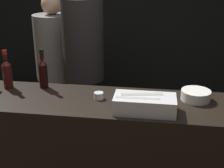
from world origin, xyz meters
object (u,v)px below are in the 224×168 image
object	(u,v)px
red_wine_bottle_tall	(7,72)
ice_bin_with_bottles	(144,103)
person_in_hoodie	(84,62)
candle_votive	(99,96)
bowl_white	(196,95)
red_wine_bottle_black_foil	(43,72)
person_blond_tee	(55,64)

from	to	relation	value
red_wine_bottle_tall	ice_bin_with_bottles	bearing A→B (deg)	-14.04
ice_bin_with_bottles	person_in_hoodie	bearing A→B (deg)	123.28
candle_votive	person_in_hoodie	world-z (taller)	person_in_hoodie
candle_votive	bowl_white	bearing A→B (deg)	6.70
candle_votive	red_wine_bottle_black_foil	xyz separation A→B (m)	(-0.47, 0.15, 0.11)
bowl_white	red_wine_bottle_black_foil	world-z (taller)	red_wine_bottle_black_foil
red_wine_bottle_black_foil	person_blond_tee	bearing A→B (deg)	103.29
ice_bin_with_bottles	bowl_white	world-z (taller)	ice_bin_with_bottles
person_in_hoodie	bowl_white	bearing A→B (deg)	67.96
person_blond_tee	person_in_hoodie	bearing A→B (deg)	5.72
red_wine_bottle_tall	red_wine_bottle_black_foil	xyz separation A→B (m)	(0.28, 0.05, 0.00)
bowl_white	person_blond_tee	world-z (taller)	person_blond_tee
candle_votive	red_wine_bottle_tall	size ratio (longest dim) A/B	0.23
bowl_white	candle_votive	bearing A→B (deg)	-173.30
red_wine_bottle_tall	red_wine_bottle_black_foil	bearing A→B (deg)	10.16
ice_bin_with_bottles	bowl_white	xyz separation A→B (m)	(0.36, 0.25, -0.02)
candle_votive	red_wine_bottle_black_foil	size ratio (longest dim) A/B	0.22
person_in_hoodie	red_wine_bottle_black_foil	bearing A→B (deg)	-1.05
red_wine_bottle_black_foil	person_in_hoodie	bearing A→B (deg)	75.20
ice_bin_with_bottles	person_in_hoodie	size ratio (longest dim) A/B	0.22
red_wine_bottle_black_foil	person_blond_tee	distance (m)	1.00
candle_votive	red_wine_bottle_tall	xyz separation A→B (m)	(-0.75, 0.10, 0.11)
ice_bin_with_bottles	candle_votive	distance (m)	0.37
person_blond_tee	ice_bin_with_bottles	bearing A→B (deg)	-8.07
person_in_hoodie	red_wine_bottle_tall	bearing A→B (deg)	-18.91
bowl_white	candle_votive	size ratio (longest dim) A/B	3.04
ice_bin_with_bottles	candle_votive	world-z (taller)	ice_bin_with_bottles
candle_votive	person_blond_tee	xyz separation A→B (m)	(-0.69, 1.10, -0.13)
person_in_hoodie	candle_votive	bearing A→B (deg)	34.29
ice_bin_with_bottles	red_wine_bottle_tall	xyz separation A→B (m)	(-1.08, 0.27, 0.07)
ice_bin_with_bottles	red_wine_bottle_black_foil	distance (m)	0.87
red_wine_bottle_tall	bowl_white	bearing A→B (deg)	-0.91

